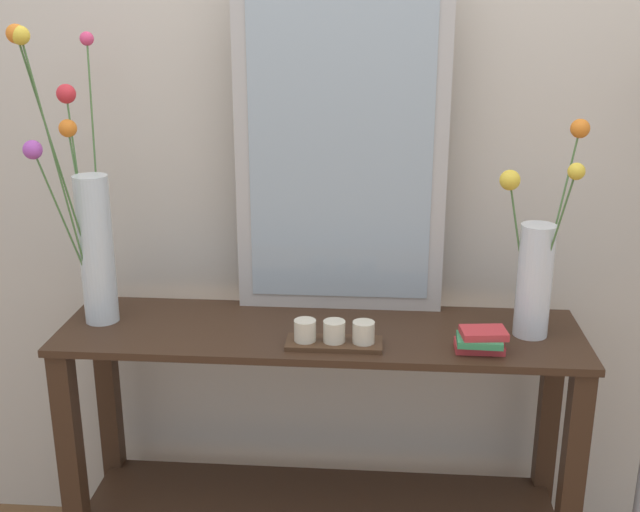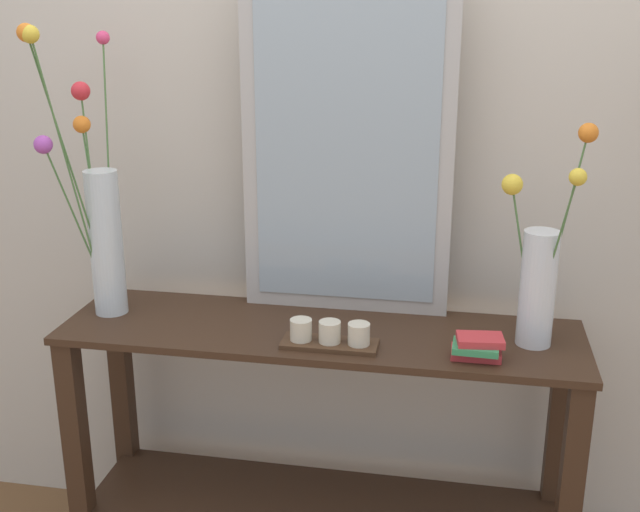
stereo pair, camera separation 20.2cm
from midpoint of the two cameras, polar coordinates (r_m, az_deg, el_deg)
wall_back at (r=2.25m, az=4.10°, el=10.75°), size 6.40×0.08×2.70m
console_table at (r=2.23m, az=2.66°, el=-12.55°), size 1.39×0.38×0.80m
mirror_leaning at (r=2.11m, az=4.73°, el=7.98°), size 0.57×0.03×0.93m
tall_vase_left at (r=2.17m, az=-13.25°, el=2.48°), size 0.17×0.32×0.78m
vase_right at (r=2.04m, az=18.47°, el=-1.34°), size 0.22×0.19×0.56m
candle_tray at (r=1.98m, az=3.65°, el=-5.90°), size 0.24×0.09×0.07m
book_stack at (r=1.97m, az=14.31°, el=-6.52°), size 0.13×0.09×0.06m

